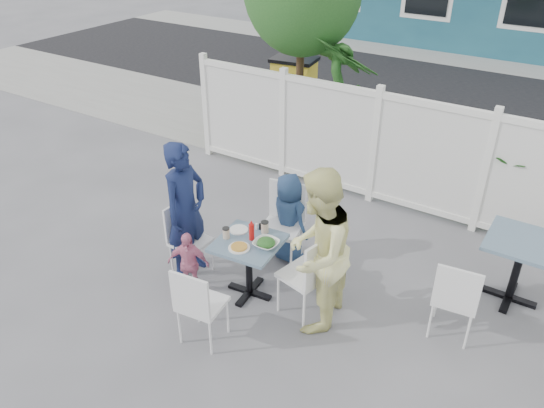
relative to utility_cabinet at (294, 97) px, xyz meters
The scene contains 27 objects.
ground 4.57m from the utility_cabinet, 62.18° to the right, with size 80.00×80.00×0.00m, color slate.
near_sidewalk 2.21m from the utility_cabinet, ahead, with size 24.00×2.60×0.01m, color gray.
street 4.14m from the utility_cabinet, 58.91° to the left, with size 24.00×5.00×0.01m, color black.
far_sidewalk 6.96m from the utility_cabinet, 72.27° to the left, with size 24.00×1.60×0.01m, color gray.
fence_back 2.73m from the utility_cabinet, 35.90° to the right, with size 5.86×0.08×1.60m.
utility_cabinet is the anchor object (origin of this frame).
potted_shrub_a 1.65m from the utility_cabinet, 34.19° to the right, with size 1.16×1.16×2.06m, color #20531F.
potted_shrub_b 3.96m from the utility_cabinet, 14.62° to the right, with size 1.28×1.11×1.42m, color #20531F.
main_table 4.63m from the utility_cabinet, 65.31° to the right, with size 0.71×0.71×0.69m.
spare_table 5.16m from the utility_cabinet, 32.52° to the right, with size 0.72×0.72×0.76m.
chair_left 4.38m from the utility_cabinet, 75.57° to the right, with size 0.39×0.41×0.86m.
chair_right 4.93m from the utility_cabinet, 57.49° to the right, with size 0.52×0.53×0.98m.
chair_back 3.95m from the utility_cabinet, 61.10° to the right, with size 0.52×0.51×0.98m.
chair_near 5.44m from the utility_cabinet, 68.95° to the right, with size 0.45×0.43×0.89m.
chair_spare 5.42m from the utility_cabinet, 43.09° to the right, with size 0.45×0.44×0.90m.
man 4.38m from the utility_cabinet, 75.16° to the right, with size 0.59×0.38×1.61m, color #162049.
woman 5.02m from the utility_cabinet, 56.98° to the right, with size 0.83×0.65×1.71m, color #F0ED56.
boy 3.91m from the utility_cabinet, 60.33° to the right, with size 0.54×0.35×1.10m, color navy.
toddler 4.75m from the utility_cabinet, 73.10° to the right, with size 0.45×0.19×0.77m, color pink.
plate_main 4.77m from the utility_cabinet, 66.15° to the right, with size 0.22×0.22×0.01m, color white.
plate_side 4.44m from the utility_cabinet, 67.08° to the right, with size 0.20×0.20×0.01m, color white.
salad_bowl 4.70m from the utility_cabinet, 62.92° to the right, with size 0.25×0.25×0.06m, color white.
coffee_cup_a 4.60m from the utility_cabinet, 68.28° to the right, with size 0.07×0.07×0.11m, color beige.
coffee_cup_b 4.44m from the utility_cabinet, 63.45° to the right, with size 0.08×0.08×0.12m, color beige.
ketchup_bottle 4.59m from the utility_cabinet, 64.95° to the right, with size 0.06×0.06×0.18m, color red.
salt_shaker 4.39m from the utility_cabinet, 64.67° to the right, with size 0.03×0.03×0.07m, color white.
pepper_shaker 4.39m from the utility_cabinet, 64.17° to the right, with size 0.03×0.03×0.07m, color black.
Camera 1 is at (2.46, -3.89, 3.80)m, focal length 35.00 mm.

